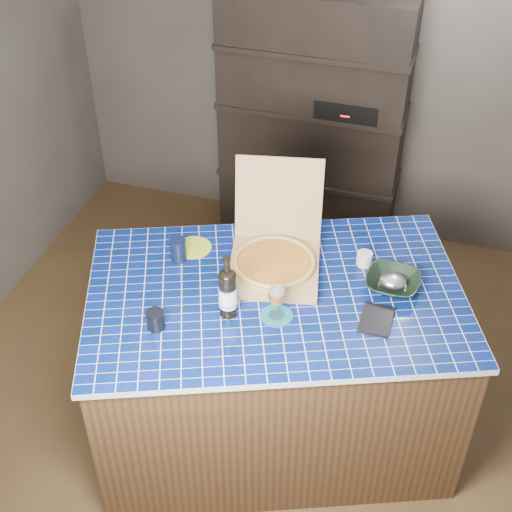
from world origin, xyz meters
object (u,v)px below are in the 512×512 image
(mead_bottle, at_px, (228,292))
(wine_glass, at_px, (277,295))
(pizza_box, at_px, (275,258))
(bowl, at_px, (393,282))
(dvd_case, at_px, (376,320))
(kitchen_island, at_px, (274,363))

(mead_bottle, xyz_separation_m, wine_glass, (0.21, 0.05, 0.00))
(pizza_box, relative_size, bowl, 2.34)
(mead_bottle, bearing_deg, pizza_box, 73.12)
(pizza_box, distance_m, dvd_case, 0.58)
(bowl, bearing_deg, kitchen_island, -159.33)
(kitchen_island, relative_size, bowl, 8.03)
(kitchen_island, height_order, wine_glass, wine_glass)
(pizza_box, bearing_deg, dvd_case, -33.67)
(kitchen_island, distance_m, dvd_case, 0.69)
(wine_glass, bearing_deg, mead_bottle, -167.72)
(dvd_case, bearing_deg, bowl, 82.93)
(kitchen_island, distance_m, mead_bottle, 0.66)
(kitchen_island, xyz_separation_m, bowl, (0.52, 0.19, 0.51))
(kitchen_island, height_order, pizza_box, pizza_box)
(pizza_box, xyz_separation_m, bowl, (0.57, 0.03, -0.03))
(mead_bottle, height_order, bowl, mead_bottle)
(kitchen_island, bearing_deg, wine_glass, -94.52)
(mead_bottle, xyz_separation_m, dvd_case, (0.65, 0.15, -0.12))
(kitchen_island, bearing_deg, bowl, -0.94)
(dvd_case, bearing_deg, wine_glass, -166.21)
(mead_bottle, height_order, dvd_case, mead_bottle)
(pizza_box, distance_m, mead_bottle, 0.39)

